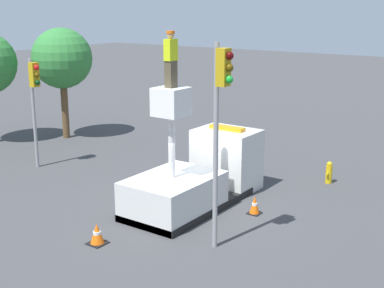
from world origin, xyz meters
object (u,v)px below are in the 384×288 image
Objects in this scene: fire_hydrant at (329,173)px; traffic_cone_curbside at (255,205)px; traffic_light_pole at (220,107)px; traffic_light_across at (34,91)px; tree_left_bg at (62,59)px; bucket_truck at (198,177)px; traffic_cone_rear at (97,234)px; worker at (171,59)px.

fire_hydrant is 4.57m from traffic_cone_curbside.
traffic_light_pole is 8.26m from fire_hydrant.
traffic_light_across reaches higher than fire_hydrant.
traffic_light_pole is 1.03× the size of tree_left_bg.
traffic_light_pole reaches higher than tree_left_bg.
bucket_truck is 6.58× the size of fire_hydrant.
fire_hydrant is (4.69, -2.98, -0.49)m from bucket_truck.
traffic_cone_rear reaches higher than traffic_cone_curbside.
traffic_light_pole is 1.26× the size of traffic_light_across.
worker is 5.59m from traffic_cone_curbside.
traffic_cone_rear is at bearing -127.91° from tree_left_bg.
fire_hydrant is (7.38, -0.38, -3.69)m from traffic_light_pole.
traffic_light_across reaches higher than traffic_cone_curbside.
traffic_light_across is at bearing -143.73° from tree_left_bg.
traffic_cone_rear is at bearing 174.39° from bucket_truck.
traffic_light_pole is at bearing -101.57° from traffic_light_across.
fire_hydrant reaches higher than traffic_cone_curbside.
traffic_light_pole reaches higher than bucket_truck.
worker is 0.31× the size of tree_left_bg.
worker is 3.04m from traffic_light_pole.
tree_left_bg reaches higher than bucket_truck.
bucket_truck is 4.92m from traffic_light_pole.
tree_left_bg is at bearing 64.74° from traffic_light_pole.
bucket_truck is 9.25× the size of traffic_cone_curbside.
bucket_truck is 3.31× the size of worker.
traffic_light_across is at bearing 78.43° from traffic_light_pole.
tree_left_bg is (3.77, 11.11, 3.21)m from bucket_truck.
traffic_cone_curbside is (4.72, -2.61, -0.00)m from traffic_cone_rear.
bucket_truck is 4.50m from worker.
fire_hydrant is (5.22, -10.92, -2.87)m from traffic_light_across.
bucket_truck is at bearing 95.00° from traffic_cone_curbside.
worker is at bearing 154.34° from fire_hydrant.
traffic_light_across is (2.16, 10.54, -0.82)m from traffic_light_pole.
traffic_light_pole is at bearing -171.56° from traffic_cone_curbside.
traffic_light_pole is at bearing -115.26° from tree_left_bg.
traffic_light_pole is 4.81m from traffic_cone_curbside.
traffic_cone_rear is (-1.84, 3.04, -3.82)m from traffic_light_pole.
traffic_cone_curbside is at bearing -28.94° from traffic_cone_rear.
traffic_light_across reaches higher than bucket_truck.
traffic_light_pole reaches higher than fire_hydrant.
bucket_truck is 0.99× the size of traffic_light_pole.
tree_left_bg is (6.47, 13.71, 0.00)m from traffic_light_pole.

